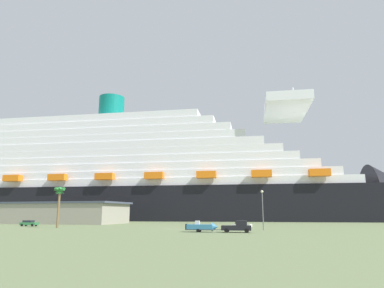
% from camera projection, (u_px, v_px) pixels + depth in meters
% --- Properties ---
extents(ground_plane, '(600.00, 600.00, 0.00)m').
position_uv_depth(ground_plane, '(198.00, 224.00, 106.46)').
color(ground_plane, '#66754C').
extents(cruise_ship, '(229.81, 50.87, 68.74)m').
position_uv_depth(cruise_ship, '(158.00, 180.00, 161.55)').
color(cruise_ship, black).
rests_on(cruise_ship, ground_plane).
extents(terminal_building, '(49.33, 20.75, 7.13)m').
position_uv_depth(terminal_building, '(55.00, 213.00, 117.74)').
color(terminal_building, gray).
rests_on(terminal_building, ground_plane).
extents(pickup_truck, '(5.69, 2.50, 2.20)m').
position_uv_depth(pickup_truck, '(238.00, 227.00, 64.76)').
color(pickup_truck, black).
rests_on(pickup_truck, ground_plane).
extents(small_boat_on_trailer, '(7.06, 2.16, 2.15)m').
position_uv_depth(small_boat_on_trailer, '(203.00, 227.00, 66.02)').
color(small_boat_on_trailer, '#595960').
rests_on(small_boat_on_trailer, ground_plane).
extents(palm_tree, '(3.04, 3.00, 9.99)m').
position_uv_depth(palm_tree, '(60.00, 194.00, 85.34)').
color(palm_tree, brown).
rests_on(palm_tree, ground_plane).
extents(street_lamp, '(0.56, 0.56, 8.45)m').
position_uv_depth(street_lamp, '(263.00, 204.00, 73.43)').
color(street_lamp, slate).
rests_on(street_lamp, ground_plane).
extents(parked_car_white_van, '(4.64, 2.76, 1.58)m').
position_uv_depth(parked_car_white_van, '(242.00, 225.00, 81.26)').
color(parked_car_white_van, white).
rests_on(parked_car_white_van, ground_plane).
extents(parked_car_green_wagon, '(4.77, 2.63, 1.58)m').
position_uv_depth(parked_car_green_wagon, '(29.00, 223.00, 93.98)').
color(parked_car_green_wagon, '#2D723F').
rests_on(parked_car_green_wagon, ground_plane).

